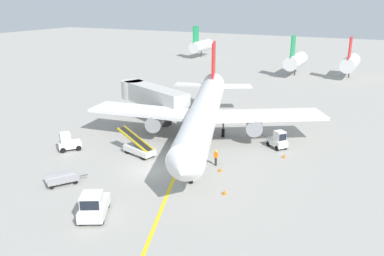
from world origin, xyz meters
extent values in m
plane|color=#9E9B93|center=(0.00, 0.00, 0.00)|extent=(300.00, 300.00, 0.00)
cube|color=yellow|center=(0.99, 5.00, 0.00)|extent=(27.25, 75.42, 0.01)
cylinder|color=white|center=(0.99, 10.15, 3.45)|extent=(13.22, 29.36, 3.30)
cone|color=white|center=(6.45, -5.10, 3.45)|extent=(3.85, 3.35, 3.23)
cone|color=white|center=(-4.54, 25.59, 3.85)|extent=(3.90, 3.69, 3.14)
cube|color=white|center=(7.53, 14.09, 3.05)|extent=(13.37, 10.57, 0.36)
cylinder|color=gray|center=(6.33, 12.60, 2.05)|extent=(2.87, 3.65, 1.90)
cube|color=white|center=(-6.57, 9.04, 3.05)|extent=(13.47, 6.10, 0.36)
cylinder|color=gray|center=(-4.69, 8.65, 2.05)|extent=(2.87, 3.65, 1.90)
cube|color=red|center=(-3.73, 23.33, 7.50)|extent=(1.61, 3.86, 5.20)
cube|color=white|center=(-0.77, 23.97, 3.85)|extent=(5.63, 4.36, 0.24)
cube|color=white|center=(-6.42, 21.95, 3.85)|extent=(5.54, 3.21, 0.24)
cylinder|color=#4C4C51|center=(4.86, -0.67, 1.56)|extent=(0.20, 0.20, 3.12)
cylinder|color=black|center=(4.86, -0.67, 0.28)|extent=(0.52, 0.65, 0.56)
cylinder|color=#4C4C51|center=(2.38, 12.78, 1.56)|extent=(0.20, 0.20, 3.12)
cylinder|color=black|center=(2.38, 12.78, 0.48)|extent=(0.65, 1.02, 0.96)
cylinder|color=#4C4C51|center=(-1.76, 11.29, 1.56)|extent=(0.20, 0.20, 3.12)
cylinder|color=black|center=(-1.76, 11.29, 0.48)|extent=(0.65, 1.02, 0.96)
cube|color=black|center=(5.77, -3.22, 3.80)|extent=(2.98, 1.89, 0.60)
cube|color=beige|center=(-8.20, 14.22, 3.60)|extent=(12.03, 7.24, 2.50)
cylinder|color=beige|center=(-13.41, 16.53, 3.60)|extent=(3.20, 3.20, 2.50)
cylinder|color=#59595B|center=(-6.55, 13.49, 1.18)|extent=(0.56, 0.56, 2.35)
cube|color=#333338|center=(-6.55, 13.49, 0.25)|extent=(1.80, 1.40, 0.50)
cube|color=silver|center=(0.83, -9.25, 0.70)|extent=(3.39, 4.07, 0.80)
cube|color=silver|center=(1.13, -9.80, 1.65)|extent=(2.11, 2.15, 1.10)
cube|color=black|center=(1.50, -10.48, 1.65)|extent=(1.29, 0.75, 0.77)
cylinder|color=black|center=(2.15, -9.97, 0.30)|extent=(0.48, 0.63, 0.60)
cylinder|color=black|center=(0.73, -10.74, 0.30)|extent=(0.48, 0.63, 0.60)
cylinder|color=black|center=(0.94, -7.76, 0.30)|extent=(0.48, 0.63, 0.60)
cylinder|color=black|center=(-0.48, -8.53, 0.30)|extent=(0.48, 0.63, 0.60)
cube|color=silver|center=(9.31, 11.93, 0.65)|extent=(2.69, 2.51, 0.70)
cube|color=silver|center=(9.64, 11.67, 1.55)|extent=(1.49, 1.49, 1.10)
cube|color=black|center=(10.05, 11.35, 1.55)|extent=(0.67, 0.82, 0.77)
cylinder|color=black|center=(10.31, 11.85, 0.30)|extent=(0.61, 0.54, 0.60)
cylinder|color=black|center=(9.63, 10.98, 0.30)|extent=(0.61, 0.54, 0.60)
cylinder|color=black|center=(9.00, 12.89, 0.30)|extent=(0.61, 0.54, 0.60)
cylinder|color=black|center=(8.31, 12.02, 0.30)|extent=(0.61, 0.54, 0.60)
cube|color=silver|center=(-11.00, 0.77, 0.65)|extent=(2.52, 2.68, 0.70)
cube|color=silver|center=(-11.27, 0.44, 1.55)|extent=(1.49, 1.49, 1.10)
cube|color=black|center=(-11.59, 0.04, 1.55)|extent=(0.81, 0.68, 0.77)
cylinder|color=black|center=(-11.10, -0.23, 0.30)|extent=(0.55, 0.60, 0.60)
cylinder|color=black|center=(-11.96, 0.46, 0.30)|extent=(0.55, 0.60, 0.60)
cylinder|color=black|center=(-10.04, 1.07, 0.30)|extent=(0.55, 0.60, 0.60)
cylinder|color=black|center=(-10.90, 1.77, 0.30)|extent=(0.55, 0.60, 0.60)
cube|color=silver|center=(-3.27, 3.02, 0.60)|extent=(4.07, 2.49, 0.60)
cylinder|color=black|center=(-4.72, 2.78, 0.30)|extent=(0.64, 0.38, 0.60)
cylinder|color=black|center=(-4.37, 4.00, 0.30)|extent=(0.64, 0.38, 0.60)
cylinder|color=black|center=(-2.16, 2.05, 0.30)|extent=(0.64, 0.38, 0.60)
cylinder|color=black|center=(-1.81, 3.27, 0.30)|extent=(0.64, 0.38, 0.60)
cube|color=black|center=(-3.84, 3.19, 1.55)|extent=(5.05, 2.24, 1.76)
cube|color=yellow|center=(-3.97, 2.76, 1.67)|extent=(4.85, 1.45, 1.84)
cube|color=yellow|center=(-3.72, 3.62, 1.67)|extent=(4.85, 1.45, 1.84)
cube|color=#A5A5A8|center=(-5.50, -6.15, 0.44)|extent=(2.80, 3.16, 0.16)
cube|color=#4C4C51|center=(-4.48, -4.61, 0.42)|extent=(0.56, 0.79, 0.08)
cylinder|color=#4C4C51|center=(-4.23, -4.23, 0.42)|extent=(0.12, 0.12, 0.05)
cube|color=gray|center=(-6.12, -5.74, 0.69)|extent=(1.59, 2.37, 0.50)
cube|color=gray|center=(-4.87, -6.57, 0.69)|extent=(1.59, 2.37, 0.50)
cylinder|color=black|center=(-5.42, -4.94, 0.18)|extent=(0.30, 0.37, 0.36)
cylinder|color=black|center=(-4.42, -5.61, 0.18)|extent=(0.30, 0.37, 0.36)
cylinder|color=black|center=(-6.58, -6.70, 0.18)|extent=(0.30, 0.37, 0.36)
cylinder|color=black|center=(-5.58, -7.36, 0.18)|extent=(0.30, 0.37, 0.36)
cylinder|color=#26262D|center=(5.22, 4.15, 0.42)|extent=(0.24, 0.24, 0.85)
cube|color=orange|center=(5.22, 4.15, 1.13)|extent=(0.36, 0.22, 0.56)
sphere|color=beige|center=(5.22, 4.15, 1.52)|extent=(0.20, 0.20, 0.20)
sphere|color=yellow|center=(5.22, 4.15, 1.58)|extent=(0.24, 0.24, 0.24)
cone|color=orange|center=(10.86, 9.32, 0.22)|extent=(0.36, 0.36, 0.44)
cone|color=orange|center=(8.44, -1.32, 0.22)|extent=(0.36, 0.36, 0.44)
cone|color=orange|center=(6.21, 2.95, 0.22)|extent=(0.36, 0.36, 0.44)
cylinder|color=silver|center=(-30.09, 74.02, 3.10)|extent=(3.00, 10.00, 3.00)
cylinder|color=#3F3F3F|center=(-30.09, 74.02, 0.80)|extent=(0.30, 0.30, 1.60)
cube|color=#198C4C|center=(-30.09, 70.52, 6.60)|extent=(0.24, 3.20, 4.40)
cylinder|color=silver|center=(0.41, 57.69, 3.10)|extent=(3.00, 10.00, 3.00)
cylinder|color=#3F3F3F|center=(0.41, 57.69, 0.80)|extent=(0.30, 0.30, 1.60)
cube|color=#198C4C|center=(0.41, 54.19, 6.60)|extent=(0.24, 3.20, 4.40)
cylinder|color=silver|center=(11.24, 60.22, 3.10)|extent=(3.00, 10.00, 3.00)
cylinder|color=#3F3F3F|center=(11.24, 60.22, 0.80)|extent=(0.30, 0.30, 1.60)
cube|color=red|center=(11.24, 56.72, 6.60)|extent=(0.24, 3.20, 4.40)
camera|label=1|loc=(20.31, -30.80, 16.23)|focal=38.04mm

